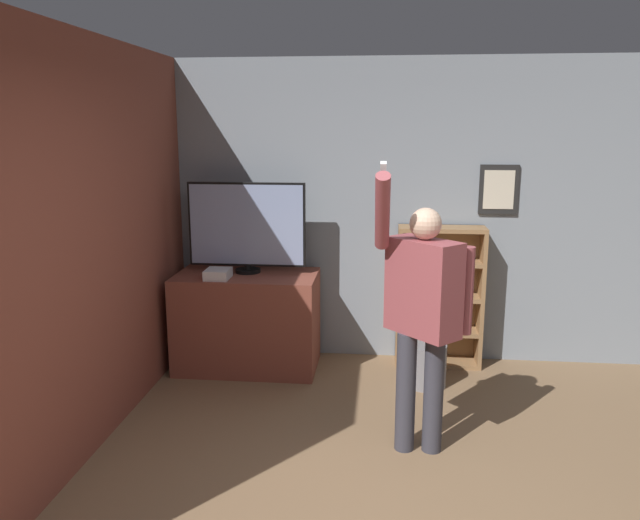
{
  "coord_description": "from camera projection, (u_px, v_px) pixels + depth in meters",
  "views": [
    {
      "loc": [
        -0.18,
        -2.77,
        2.11
      ],
      "look_at": [
        -0.64,
        1.69,
        1.15
      ],
      "focal_mm": 35.0,
      "sensor_mm": 36.0,
      "label": 1
    }
  ],
  "objects": [
    {
      "name": "wall_back",
      "position": [
        404.0,
        212.0,
        5.6
      ],
      "size": [
        6.1,
        0.09,
        2.7
      ],
      "color": "gray",
      "rests_on": "ground_plane"
    },
    {
      "name": "wall_side_brick",
      "position": [
        114.0,
        236.0,
        4.41
      ],
      "size": [
        0.06,
        4.41,
        2.7
      ],
      "color": "brown",
      "rests_on": "ground_plane"
    },
    {
      "name": "tv_ledge",
      "position": [
        248.0,
        321.0,
        5.5
      ],
      "size": [
        1.22,
        0.68,
        0.85
      ],
      "color": "brown",
      "rests_on": "ground_plane"
    },
    {
      "name": "television",
      "position": [
        247.0,
        227.0,
        5.4
      ],
      "size": [
        1.02,
        0.22,
        0.79
      ],
      "color": "black",
      "rests_on": "tv_ledge"
    },
    {
      "name": "game_console",
      "position": [
        218.0,
        274.0,
        5.25
      ],
      "size": [
        0.2,
        0.23,
        0.08
      ],
      "color": "white",
      "rests_on": "tv_ledge"
    },
    {
      "name": "bookshelf",
      "position": [
        431.0,
        299.0,
        5.55
      ],
      "size": [
        0.75,
        0.28,
        1.26
      ],
      "color": "#997047",
      "rests_on": "ground_plane"
    },
    {
      "name": "person",
      "position": [
        423.0,
        307.0,
        3.95
      ],
      "size": [
        0.62,
        0.56,
        1.91
      ],
      "rotation": [
        0.0,
        0.0,
        -0.8
      ],
      "color": "#383842",
      "rests_on": "ground_plane"
    },
    {
      "name": "waste_bin",
      "position": [
        427.0,
        365.0,
        5.15
      ],
      "size": [
        0.32,
        0.32,
        0.36
      ],
      "color": "gray",
      "rests_on": "ground_plane"
    }
  ]
}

